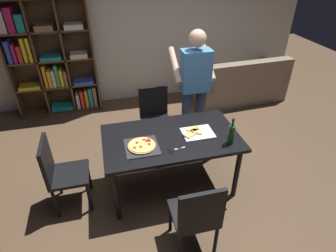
{
  "coord_description": "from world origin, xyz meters",
  "views": [
    {
      "loc": [
        -0.66,
        -2.49,
        2.58
      ],
      "look_at": [
        0.0,
        0.15,
        0.8
      ],
      "focal_mm": 29.56,
      "sensor_mm": 36.0,
      "label": 1
    }
  ],
  "objects_px": {
    "pepperoni_pizza_on_tray": "(142,146)",
    "wine_bottle": "(231,134)",
    "bookshelf": "(52,60)",
    "couch": "(239,85)",
    "dining_table": "(171,142)",
    "chair_near_camera": "(197,215)",
    "chair_left_end": "(60,170)",
    "kitchen_scissors": "(174,150)",
    "chair_far_side": "(155,114)",
    "person_serving_pizza": "(194,86)"
  },
  "relations": [
    {
      "from": "dining_table",
      "to": "chair_near_camera",
      "type": "distance_m",
      "value": 0.95
    },
    {
      "from": "dining_table",
      "to": "person_serving_pizza",
      "type": "xyz_separation_m",
      "value": [
        0.51,
        0.71,
        0.33
      ]
    },
    {
      "from": "dining_table",
      "to": "pepperoni_pizza_on_tray",
      "type": "relative_size",
      "value": 4.28
    },
    {
      "from": "chair_left_end",
      "to": "wine_bottle",
      "type": "distance_m",
      "value": 1.92
    },
    {
      "from": "chair_left_end",
      "to": "pepperoni_pizza_on_tray",
      "type": "bearing_deg",
      "value": -7.16
    },
    {
      "from": "wine_bottle",
      "to": "chair_left_end",
      "type": "bearing_deg",
      "value": 171.55
    },
    {
      "from": "bookshelf",
      "to": "couch",
      "type": "bearing_deg",
      "value": -6.66
    },
    {
      "from": "chair_far_side",
      "to": "person_serving_pizza",
      "type": "bearing_deg",
      "value": -23.51
    },
    {
      "from": "chair_left_end",
      "to": "dining_table",
      "type": "bearing_deg",
      "value": 0.0
    },
    {
      "from": "dining_table",
      "to": "person_serving_pizza",
      "type": "height_order",
      "value": "person_serving_pizza"
    },
    {
      "from": "person_serving_pizza",
      "to": "dining_table",
      "type": "bearing_deg",
      "value": -125.42
    },
    {
      "from": "chair_far_side",
      "to": "bookshelf",
      "type": "relative_size",
      "value": 0.46
    },
    {
      "from": "kitchen_scissors",
      "to": "chair_near_camera",
      "type": "bearing_deg",
      "value": -86.8
    },
    {
      "from": "couch",
      "to": "chair_far_side",
      "type": "bearing_deg",
      "value": -151.0
    },
    {
      "from": "pepperoni_pizza_on_tray",
      "to": "kitchen_scissors",
      "type": "bearing_deg",
      "value": -23.22
    },
    {
      "from": "chair_near_camera",
      "to": "pepperoni_pizza_on_tray",
      "type": "distance_m",
      "value": 0.93
    },
    {
      "from": "pepperoni_pizza_on_tray",
      "to": "wine_bottle",
      "type": "xyz_separation_m",
      "value": [
        0.96,
        -0.16,
        0.1
      ]
    },
    {
      "from": "chair_near_camera",
      "to": "wine_bottle",
      "type": "distance_m",
      "value": 0.96
    },
    {
      "from": "pepperoni_pizza_on_tray",
      "to": "wine_bottle",
      "type": "height_order",
      "value": "wine_bottle"
    },
    {
      "from": "chair_left_end",
      "to": "bookshelf",
      "type": "xyz_separation_m",
      "value": [
        -0.21,
        2.38,
        0.44
      ]
    },
    {
      "from": "chair_near_camera",
      "to": "person_serving_pizza",
      "type": "height_order",
      "value": "person_serving_pizza"
    },
    {
      "from": "chair_near_camera",
      "to": "couch",
      "type": "xyz_separation_m",
      "value": [
        1.9,
        2.92,
        -0.21
      ]
    },
    {
      "from": "wine_bottle",
      "to": "bookshelf",
      "type": "bearing_deg",
      "value": 127.98
    },
    {
      "from": "person_serving_pizza",
      "to": "couch",
      "type": "bearing_deg",
      "value": 42.39
    },
    {
      "from": "bookshelf",
      "to": "kitchen_scissors",
      "type": "relative_size",
      "value": 9.94
    },
    {
      "from": "dining_table",
      "to": "bookshelf",
      "type": "distance_m",
      "value": 2.82
    },
    {
      "from": "pepperoni_pizza_on_tray",
      "to": "wine_bottle",
      "type": "distance_m",
      "value": 0.98
    },
    {
      "from": "pepperoni_pizza_on_tray",
      "to": "dining_table",
      "type": "bearing_deg",
      "value": 17.55
    },
    {
      "from": "dining_table",
      "to": "chair_far_side",
      "type": "height_order",
      "value": "chair_far_side"
    },
    {
      "from": "dining_table",
      "to": "wine_bottle",
      "type": "height_order",
      "value": "wine_bottle"
    },
    {
      "from": "chair_near_camera",
      "to": "couch",
      "type": "height_order",
      "value": "chair_near_camera"
    },
    {
      "from": "chair_near_camera",
      "to": "wine_bottle",
      "type": "height_order",
      "value": "wine_bottle"
    },
    {
      "from": "chair_near_camera",
      "to": "kitchen_scissors",
      "type": "distance_m",
      "value": 0.72
    },
    {
      "from": "chair_far_side",
      "to": "person_serving_pizza",
      "type": "distance_m",
      "value": 0.74
    },
    {
      "from": "bookshelf",
      "to": "chair_left_end",
      "type": "bearing_deg",
      "value": -84.88
    },
    {
      "from": "pepperoni_pizza_on_tray",
      "to": "wine_bottle",
      "type": "relative_size",
      "value": 1.15
    },
    {
      "from": "chair_far_side",
      "to": "chair_near_camera",
      "type": "bearing_deg",
      "value": -90.0
    },
    {
      "from": "chair_left_end",
      "to": "chair_near_camera",
      "type": "bearing_deg",
      "value": -36.43
    },
    {
      "from": "chair_near_camera",
      "to": "bookshelf",
      "type": "height_order",
      "value": "bookshelf"
    },
    {
      "from": "chair_near_camera",
      "to": "chair_far_side",
      "type": "distance_m",
      "value": 1.86
    },
    {
      "from": "dining_table",
      "to": "chair_near_camera",
      "type": "height_order",
      "value": "chair_near_camera"
    },
    {
      "from": "dining_table",
      "to": "couch",
      "type": "xyz_separation_m",
      "value": [
        1.9,
        1.99,
        -0.37
      ]
    },
    {
      "from": "chair_left_end",
      "to": "person_serving_pizza",
      "type": "bearing_deg",
      "value": 21.92
    },
    {
      "from": "couch",
      "to": "dining_table",
      "type": "bearing_deg",
      "value": -133.77
    },
    {
      "from": "bookshelf",
      "to": "kitchen_scissors",
      "type": "height_order",
      "value": "bookshelf"
    },
    {
      "from": "person_serving_pizza",
      "to": "chair_near_camera",
      "type": "bearing_deg",
      "value": -107.11
    },
    {
      "from": "chair_near_camera",
      "to": "kitchen_scissors",
      "type": "xyz_separation_m",
      "value": [
        -0.04,
        0.68,
        0.24
      ]
    },
    {
      "from": "dining_table",
      "to": "bookshelf",
      "type": "height_order",
      "value": "bookshelf"
    },
    {
      "from": "chair_near_camera",
      "to": "chair_left_end",
      "type": "height_order",
      "value": "same"
    },
    {
      "from": "chair_far_side",
      "to": "kitchen_scissors",
      "type": "bearing_deg",
      "value": -91.84
    }
  ]
}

